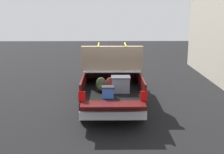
{
  "coord_description": "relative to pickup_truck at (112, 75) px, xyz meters",
  "views": [
    {
      "loc": [
        -10.6,
        0.13,
        3.5
      ],
      "look_at": [
        -0.6,
        0.0,
        1.1
      ],
      "focal_mm": 47.17,
      "sensor_mm": 36.0,
      "label": 1
    }
  ],
  "objects": [
    {
      "name": "ground_plane",
      "position": [
        -0.34,
        0.0,
        -0.96
      ],
      "size": [
        40.0,
        40.0,
        0.0
      ],
      "primitive_type": "plane",
      "color": "black"
    },
    {
      "name": "pickup_truck",
      "position": [
        0.0,
        0.0,
        0.0
      ],
      "size": [
        6.05,
        2.08,
        2.23
      ],
      "color": "#470F0F",
      "rests_on": "ground_plane"
    }
  ]
}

